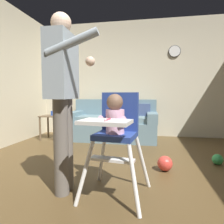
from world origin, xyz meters
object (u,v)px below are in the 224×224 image
Objects in this scene: toy_ball at (165,163)px; side_table at (51,122)px; couch at (114,124)px; adult_standing at (63,93)px; high_chair at (116,124)px; sippy_cup at (52,113)px; wall_clock at (175,51)px; toy_ball_second at (218,159)px.

side_table is (-2.29, 1.43, 0.29)m from toy_ball.
adult_standing reaches higher than couch.
sippy_cup is at bearing -133.62° from high_chair.
couch is 2.52m from adult_standing.
high_chair is 0.57× the size of adult_standing.
toy_ball is 1.90× the size of sippy_cup.
wall_clock is at bearing 81.13° from toy_ball.
couch is 3.58× the size of side_table.
high_chair is at bearing -106.39° from wall_clock.
sippy_cup is 0.38× the size of wall_clock.
wall_clock reaches higher than side_table.
wall_clock is (2.59, 0.75, 1.37)m from sippy_cup.
toy_ball is 2.88m from wall_clock.
adult_standing is 1.54m from toy_ball.
high_chair is 5.20× the size of toy_ball.
toy_ball_second is (1.69, -1.34, -0.26)m from couch.
adult_standing is 11.79× the size of toy_ball_second.
couch is 1.97m from toy_ball.
adult_standing is 2.57m from side_table.
toy_ball_second is 0.55× the size of wall_clock.
sippy_cup is (-1.23, 2.16, -0.41)m from adult_standing.
couch is 1.08× the size of adult_standing.
side_table is at bearing 119.21° from adult_standing.
sippy_cup is (0.03, 0.00, 0.19)m from side_table.
toy_ball is 2.71m from side_table.
toy_ball is (0.51, 0.72, -0.59)m from high_chair.
side_table is at bearing 160.55° from toy_ball_second.
couch is 7.04× the size of wall_clock.
sippy_cup reaches higher than side_table.
couch reaches higher than side_table.
couch is 1.35m from sippy_cup.
side_table is (-1.33, -0.28, 0.05)m from couch.
wall_clock reaches higher than high_chair.
adult_standing reaches higher than sippy_cup.
toy_ball is at bearing 29.35° from couch.
toy_ball is at bearing -31.98° from side_table.
side_table is (-1.77, 2.15, -0.30)m from high_chair.
high_chair reaches higher than sippy_cup.
sippy_cup reaches higher than toy_ball.
toy_ball is 0.37× the size of side_table.
adult_standing is at bearing -59.64° from side_table.
high_chair is at bearing 10.44° from couch.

